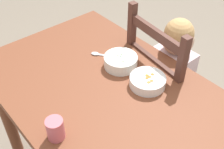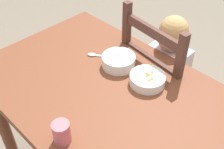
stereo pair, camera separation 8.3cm
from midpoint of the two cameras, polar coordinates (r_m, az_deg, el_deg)
name	(u,v)px [view 1 (the left image)]	position (r m, az deg, el deg)	size (l,w,h in m)	color
dining_table	(101,102)	(1.45, -0.52, -5.57)	(1.19, 0.83, 0.77)	brown
dining_chair	(166,91)	(1.79, 11.83, -3.31)	(0.46, 0.46, 1.02)	#502E25
child_figure	(169,72)	(1.68, 12.65, 0.47)	(0.32, 0.31, 0.96)	silver
bowl_of_peas	(121,61)	(1.45, 3.36, 2.62)	(0.17, 0.17, 0.06)	white
bowl_of_carrots	(148,81)	(1.35, 8.77, -1.34)	(0.17, 0.17, 0.05)	white
spoon	(99,54)	(1.54, -1.07, 3.97)	(0.12, 0.09, 0.01)	silver
drinking_cup	(55,129)	(1.13, -9.05, -10.63)	(0.07, 0.07, 0.09)	#CE626E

